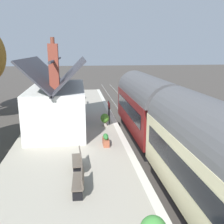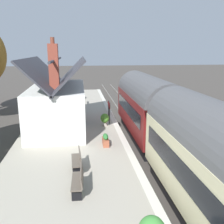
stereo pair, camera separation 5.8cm
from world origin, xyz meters
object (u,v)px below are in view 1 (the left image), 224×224
Objects in this scene: bench_mid_platform at (79,180)px; planter_bench_left at (106,140)px; train at (168,124)px; station_building at (58,105)px; bench_near_building at (78,102)px; planter_edge_near at (83,96)px; bench_platform_end at (77,98)px; planter_under_sign at (105,119)px; bench_by_lamp at (78,160)px; station_sign_board at (109,107)px.

bench_mid_platform reaches higher than planter_bench_left.
station_building is at bearing 51.68° from train.
bench_near_building reaches higher than planter_edge_near.
planter_edge_near is (2.42, -0.61, -0.17)m from bench_platform_end.
planter_under_sign is at bearing -172.61° from planter_edge_near.
train is 5.19m from bench_by_lamp.
planter_under_sign is at bearing -93.75° from station_building.
train reaches higher than bench_near_building.
bench_platform_end is at bearing 21.16° from train.
bench_platform_end is (14.43, 0.11, 0.00)m from bench_by_lamp.
station_building is at bearing 171.43° from bench_platform_end.
planter_bench_left is at bearing -175.83° from planter_edge_near.
planter_edge_near is 10.50m from planter_under_sign.
station_building is 9.06× the size of planter_under_sign.
bench_mid_platform is 1.61× the size of planter_under_sign.
planter_under_sign reaches higher than planter_bench_left.
planter_bench_left is at bearing 174.94° from planter_under_sign.
train is at bearing -147.61° from planter_under_sign.
train reaches higher than planter_bench_left.
bench_by_lamp is 16.86m from planter_edge_near.
planter_edge_near is at bearing -9.93° from station_building.
station_sign_board is at bearing -13.68° from bench_mid_platform.
planter_edge_near is 14.11m from planter_bench_left.
bench_by_lamp reaches higher than planter_bench_left.
bench_platform_end is at bearing 13.82° from planter_under_sign.
planter_under_sign is 1.10m from station_sign_board.
bench_platform_end is at bearing -8.57° from station_building.
station_building is 10.42× the size of planter_edge_near.
planter_under_sign is (-7.99, -1.97, -0.01)m from bench_platform_end.
bench_by_lamp is at bearing 163.94° from planter_under_sign.
bench_platform_end is 0.89× the size of station_sign_board.
planter_under_sign is (3.66, -0.32, 0.15)m from planter_bench_left.
bench_mid_platform is (-14.35, -0.02, 0.00)m from bench_near_building.
planter_edge_near is at bearing -14.21° from bench_platform_end.
station_sign_board is (7.16, -2.24, 0.71)m from bench_by_lamp.
planter_bench_left is (0.90, 3.22, -1.09)m from train.
bench_mid_platform is at bearing 166.32° from station_sign_board.
bench_near_building is at bearing 22.42° from station_sign_board.
planter_bench_left is 0.94× the size of planter_under_sign.
station_sign_board is (0.52, -3.52, -0.38)m from station_building.
bench_platform_end is 16.26m from bench_mid_platform.
planter_under_sign is at bearing 32.39° from train.
station_sign_board is (-5.35, -2.21, 0.71)m from bench_near_building.
bench_platform_end is 11.77m from planter_bench_left.
bench_platform_end reaches higher than planter_bench_left.
station_building is at bearing 86.25° from planter_under_sign.
planter_edge_near is at bearing -6.25° from bench_near_building.
planter_edge_near is (14.98, 4.25, -1.09)m from train.
planter_edge_near is at bearing 15.83° from train.
bench_by_lamp is at bearing 151.15° from planter_bench_left.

